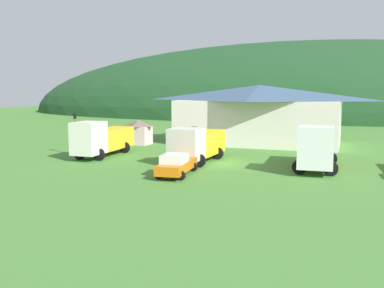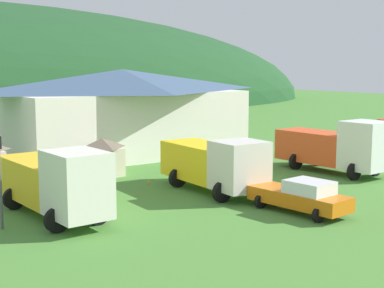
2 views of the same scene
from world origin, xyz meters
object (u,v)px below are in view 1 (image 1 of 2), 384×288
object	(u,v)px
heavy_rig_striped	(101,138)
traffic_light_west	(75,129)
service_pickup_orange	(176,164)
depot_building	(259,113)
heavy_rig_white	(316,147)
traffic_cone_near_pickup	(191,155)
play_shed_pink	(138,132)
play_shed_cream	(194,137)
flatbed_truck_yellow	(196,143)

from	to	relation	value
heavy_rig_striped	traffic_light_west	distance (m)	2.78
heavy_rig_striped	service_pickup_orange	distance (m)	11.78
depot_building	heavy_rig_white	distance (m)	17.18
heavy_rig_white	traffic_light_west	bearing A→B (deg)	-92.57
traffic_cone_near_pickup	play_shed_pink	bearing A→B (deg)	147.08
play_shed_cream	service_pickup_orange	size ratio (longest dim) A/B	0.46
heavy_rig_striped	heavy_rig_white	distance (m)	19.60
depot_building	service_pickup_orange	bearing A→B (deg)	-95.32
heavy_rig_striped	depot_building	bearing A→B (deg)	139.64
depot_building	service_pickup_orange	xyz separation A→B (m)	(-1.96, -21.08, -2.68)
play_shed_cream	traffic_light_west	xyz separation A→B (m)	(-9.12, -8.24, 1.25)
play_shed_pink	service_pickup_orange	xyz separation A→B (m)	(10.91, -15.53, -0.62)
play_shed_cream	traffic_cone_near_pickup	size ratio (longest dim) A/B	4.80
play_shed_cream	traffic_cone_near_pickup	distance (m)	4.32
heavy_rig_white	depot_building	bearing A→B (deg)	-156.13
play_shed_cream	heavy_rig_striped	xyz separation A→B (m)	(-6.47, -7.94, 0.47)
heavy_rig_striped	traffic_light_west	world-z (taller)	traffic_light_west
flatbed_truck_yellow	depot_building	bearing A→B (deg)	173.68
depot_building	traffic_light_west	size ratio (longest dim) A/B	4.74
service_pickup_orange	traffic_light_west	world-z (taller)	traffic_light_west
heavy_rig_white	service_pickup_orange	size ratio (longest dim) A/B	1.50
depot_building	flatbed_truck_yellow	size ratio (longest dim) A/B	2.59
traffic_cone_near_pickup	heavy_rig_white	bearing A→B (deg)	-19.65
play_shed_pink	service_pickup_orange	distance (m)	18.99
service_pickup_orange	traffic_light_west	bearing A→B (deg)	-119.84
play_shed_pink	heavy_rig_striped	size ratio (longest dim) A/B	0.34
flatbed_truck_yellow	service_pickup_orange	distance (m)	6.11
play_shed_cream	traffic_cone_near_pickup	xyz separation A→B (m)	(1.12, -3.97, -1.28)
flatbed_truck_yellow	heavy_rig_white	world-z (taller)	heavy_rig_white
flatbed_truck_yellow	play_shed_pink	bearing A→B (deg)	-129.41
play_shed_pink	depot_building	bearing A→B (deg)	23.32
depot_building	traffic_light_west	distance (m)	21.20
heavy_rig_striped	heavy_rig_white	world-z (taller)	heavy_rig_white
heavy_rig_striped	traffic_cone_near_pickup	size ratio (longest dim) A/B	16.36
depot_building	play_shed_cream	world-z (taller)	depot_building
traffic_light_west	traffic_cone_near_pickup	size ratio (longest dim) A/B	7.95
heavy_rig_striped	flatbed_truck_yellow	distance (m)	9.51
depot_building	heavy_rig_striped	xyz separation A→B (m)	(-12.00, -14.99, -1.76)
traffic_light_west	traffic_cone_near_pickup	bearing A→B (deg)	22.61
depot_building	play_shed_pink	bearing A→B (deg)	-156.68
heavy_rig_white	play_shed_pink	bearing A→B (deg)	-118.02
play_shed_pink	traffic_cone_near_pickup	world-z (taller)	play_shed_pink
service_pickup_orange	traffic_light_west	distance (m)	14.05
traffic_light_west	heavy_rig_striped	bearing A→B (deg)	6.53
depot_building	traffic_cone_near_pickup	size ratio (longest dim) A/B	37.71
flatbed_truck_yellow	play_shed_cream	bearing A→B (deg)	-156.16
heavy_rig_striped	traffic_light_west	xyz separation A→B (m)	(-2.65, -0.30, 0.78)
play_shed_pink	traffic_light_west	xyz separation A→B (m)	(-1.78, -9.74, 1.07)
heavy_rig_white	traffic_light_west	size ratio (longest dim) A/B	1.95
service_pickup_orange	traffic_cone_near_pickup	xyz separation A→B (m)	(-2.45, 10.06, -0.83)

